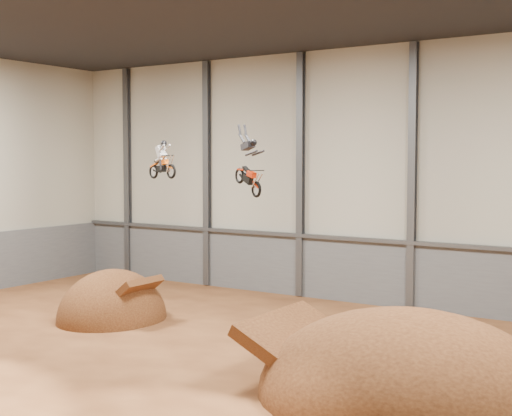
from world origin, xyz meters
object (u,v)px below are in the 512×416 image
Objects in this scene: landing_ramp at (408,399)px; fmx_rider_a at (162,158)px; fmx_rider_b at (246,161)px; takeoff_ramp at (112,320)px.

fmx_rider_a reaches higher than landing_ramp.
fmx_rider_b is at bearing 171.66° from landing_ramp.
fmx_rider_a reaches higher than takeoff_ramp.
landing_ramp reaches higher than takeoff_ramp.
fmx_rider_a is at bearing -166.54° from fmx_rider_b.
takeoff_ramp is 2.85× the size of fmx_rider_a.
fmx_rider_a is (4.23, -1.08, 7.97)m from takeoff_ramp.
fmx_rider_b is at bearing -13.30° from takeoff_ramp.
fmx_rider_b is (9.47, -2.24, 7.85)m from takeoff_ramp.
landing_ramp is 5.08× the size of fmx_rider_a.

